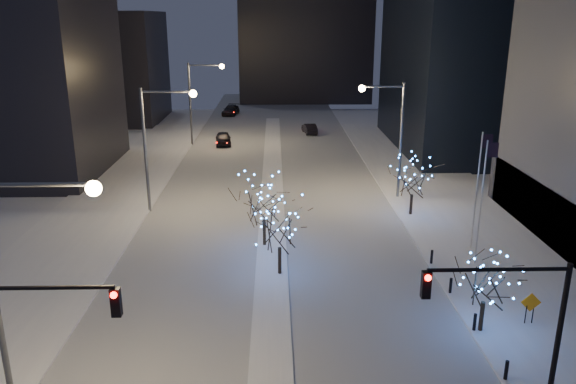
{
  "coord_description": "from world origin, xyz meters",
  "views": [
    {
      "loc": [
        0.24,
        -16.6,
        15.19
      ],
      "look_at": [
        1.04,
        15.99,
        5.0
      ],
      "focal_mm": 35.0,
      "sensor_mm": 36.0,
      "label": 1
    }
  ],
  "objects_px": {
    "street_lamp_w_mid": "(158,133)",
    "car_mid": "(309,129)",
    "holiday_tree_median_far": "(264,200)",
    "street_lamp_w_near": "(20,270)",
    "holiday_tree_plaza_far": "(413,178)",
    "construction_sign": "(531,305)",
    "traffic_signal_east": "(518,321)",
    "holiday_tree_median_near": "(279,226)",
    "street_lamp_east": "(391,125)",
    "traffic_signal_west": "(17,343)",
    "car_near": "(223,139)",
    "street_lamp_w_far": "(198,92)",
    "car_far": "(231,110)",
    "holiday_tree_plaza_near": "(486,279)"
  },
  "relations": [
    {
      "from": "street_lamp_w_mid",
      "to": "car_mid",
      "type": "distance_m",
      "value": 35.13
    },
    {
      "from": "holiday_tree_median_far",
      "to": "car_mid",
      "type": "bearing_deg",
      "value": 82.02
    },
    {
      "from": "street_lamp_w_near",
      "to": "holiday_tree_plaza_far",
      "type": "bearing_deg",
      "value": 49.44
    },
    {
      "from": "holiday_tree_median_far",
      "to": "construction_sign",
      "type": "xyz_separation_m",
      "value": [
        13.72,
        -10.76,
        -2.23
      ]
    },
    {
      "from": "holiday_tree_plaza_far",
      "to": "traffic_signal_east",
      "type": "bearing_deg",
      "value": -94.98
    },
    {
      "from": "street_lamp_w_mid",
      "to": "holiday_tree_median_near",
      "type": "height_order",
      "value": "street_lamp_w_mid"
    },
    {
      "from": "street_lamp_east",
      "to": "traffic_signal_west",
      "type": "xyz_separation_m",
      "value": [
        -18.52,
        -30.0,
        -1.69
      ]
    },
    {
      "from": "traffic_signal_east",
      "to": "holiday_tree_plaza_far",
      "type": "relative_size",
      "value": 1.48
    },
    {
      "from": "street_lamp_w_mid",
      "to": "street_lamp_east",
      "type": "distance_m",
      "value": 19.26
    },
    {
      "from": "street_lamp_w_near",
      "to": "street_lamp_east",
      "type": "xyz_separation_m",
      "value": [
        19.02,
        28.0,
        -0.05
      ]
    },
    {
      "from": "street_lamp_w_near",
      "to": "car_mid",
      "type": "distance_m",
      "value": 58.69
    },
    {
      "from": "traffic_signal_west",
      "to": "holiday_tree_median_near",
      "type": "distance_m",
      "value": 17.36
    },
    {
      "from": "traffic_signal_east",
      "to": "holiday_tree_median_near",
      "type": "distance_m",
      "value": 16.26
    },
    {
      "from": "street_lamp_w_near",
      "to": "car_near",
      "type": "distance_m",
      "value": 50.3
    },
    {
      "from": "street_lamp_east",
      "to": "holiday_tree_median_near",
      "type": "relative_size",
      "value": 2.1
    },
    {
      "from": "street_lamp_w_mid",
      "to": "construction_sign",
      "type": "height_order",
      "value": "street_lamp_w_mid"
    },
    {
      "from": "street_lamp_east",
      "to": "car_near",
      "type": "bearing_deg",
      "value": 126.51
    },
    {
      "from": "holiday_tree_median_near",
      "to": "construction_sign",
      "type": "distance_m",
      "value": 14.3
    },
    {
      "from": "street_lamp_w_mid",
      "to": "holiday_tree_plaza_far",
      "type": "bearing_deg",
      "value": -4.65
    },
    {
      "from": "street_lamp_east",
      "to": "holiday_tree_median_near",
      "type": "xyz_separation_m",
      "value": [
        -9.58,
        -15.2,
        -3.22
      ]
    },
    {
      "from": "car_near",
      "to": "street_lamp_w_near",
      "type": "bearing_deg",
      "value": -99.33
    },
    {
      "from": "car_mid",
      "to": "holiday_tree_median_far",
      "type": "distance_m",
      "value": 39.83
    },
    {
      "from": "street_lamp_w_far",
      "to": "car_far",
      "type": "bearing_deg",
      "value": 84.56
    },
    {
      "from": "street_lamp_w_mid",
      "to": "car_far",
      "type": "bearing_deg",
      "value": 87.43
    },
    {
      "from": "traffic_signal_east",
      "to": "car_mid",
      "type": "height_order",
      "value": "traffic_signal_east"
    },
    {
      "from": "holiday_tree_plaza_far",
      "to": "construction_sign",
      "type": "xyz_separation_m",
      "value": [
        2.15,
        -16.78,
        -1.99
      ]
    },
    {
      "from": "holiday_tree_median_far",
      "to": "construction_sign",
      "type": "bearing_deg",
      "value": -38.1
    },
    {
      "from": "traffic_signal_west",
      "to": "car_mid",
      "type": "xyz_separation_m",
      "value": [
        13.45,
        58.71,
        -4.08
      ]
    },
    {
      "from": "street_lamp_w_near",
      "to": "holiday_tree_median_near",
      "type": "bearing_deg",
      "value": 53.61
    },
    {
      "from": "street_lamp_w_far",
      "to": "holiday_tree_median_near",
      "type": "height_order",
      "value": "street_lamp_w_far"
    },
    {
      "from": "street_lamp_east",
      "to": "traffic_signal_east",
      "type": "bearing_deg",
      "value": -92.26
    },
    {
      "from": "car_near",
      "to": "car_far",
      "type": "xyz_separation_m",
      "value": [
        -0.7,
        22.37,
        -0.02
      ]
    },
    {
      "from": "street_lamp_east",
      "to": "car_far",
      "type": "bearing_deg",
      "value": 110.9
    },
    {
      "from": "street_lamp_east",
      "to": "construction_sign",
      "type": "distance_m",
      "value": 22.27
    },
    {
      "from": "car_far",
      "to": "street_lamp_w_near",
      "type": "bearing_deg",
      "value": -83.0
    },
    {
      "from": "car_near",
      "to": "street_lamp_w_mid",
      "type": "bearing_deg",
      "value": -102.55
    },
    {
      "from": "holiday_tree_plaza_near",
      "to": "holiday_tree_plaza_far",
      "type": "xyz_separation_m",
      "value": [
        0.55,
        17.37,
        0.21
      ]
    },
    {
      "from": "holiday_tree_plaza_near",
      "to": "construction_sign",
      "type": "distance_m",
      "value": 3.29
    },
    {
      "from": "traffic_signal_east",
      "to": "car_far",
      "type": "xyz_separation_m",
      "value": [
        -15.76,
        73.26,
        -4.0
      ]
    },
    {
      "from": "traffic_signal_east",
      "to": "holiday_tree_plaza_near",
      "type": "relative_size",
      "value": 1.58
    },
    {
      "from": "construction_sign",
      "to": "street_lamp_east",
      "type": "bearing_deg",
      "value": 100.97
    },
    {
      "from": "traffic_signal_west",
      "to": "construction_sign",
      "type": "bearing_deg",
      "value": 21.66
    },
    {
      "from": "street_lamp_w_far",
      "to": "street_lamp_east",
      "type": "distance_m",
      "value": 29.08
    },
    {
      "from": "street_lamp_east",
      "to": "traffic_signal_west",
      "type": "height_order",
      "value": "street_lamp_east"
    },
    {
      "from": "street_lamp_w_near",
      "to": "street_lamp_w_mid",
      "type": "height_order",
      "value": "same"
    },
    {
      "from": "construction_sign",
      "to": "traffic_signal_west",
      "type": "bearing_deg",
      "value": -155.7
    },
    {
      "from": "traffic_signal_east",
      "to": "car_near",
      "type": "height_order",
      "value": "traffic_signal_east"
    },
    {
      "from": "holiday_tree_plaza_far",
      "to": "construction_sign",
      "type": "bearing_deg",
      "value": -82.7
    },
    {
      "from": "car_near",
      "to": "holiday_tree_plaza_near",
      "type": "relative_size",
      "value": 1.03
    },
    {
      "from": "traffic_signal_east",
      "to": "construction_sign",
      "type": "bearing_deg",
      "value": 60.64
    }
  ]
}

